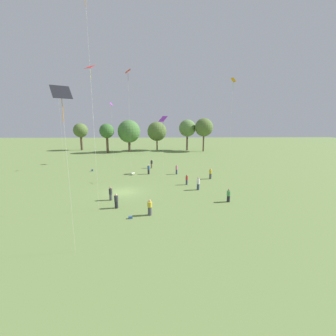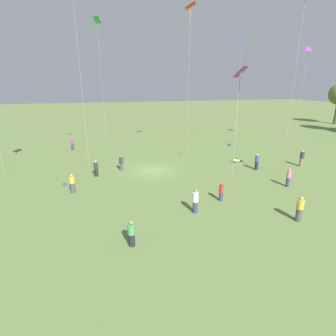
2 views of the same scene
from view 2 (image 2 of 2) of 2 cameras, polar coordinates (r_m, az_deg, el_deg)
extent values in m
plane|color=olive|center=(28.76, -3.36, -0.57)|extent=(240.00, 240.00, 0.00)
cylinder|color=brown|center=(75.09, 32.80, 10.00)|extent=(0.77, 0.77, 5.07)
cylinder|color=#4C4C51|center=(20.35, 26.57, -9.11)|extent=(0.51, 0.51, 0.93)
cylinder|color=gold|center=(20.03, 26.88, -7.06)|extent=(0.60, 0.60, 0.66)
sphere|color=tan|center=(19.86, 27.06, -5.87)|extent=(0.24, 0.24, 0.24)
cylinder|color=#333D5B|center=(26.51, 24.61, -2.83)|extent=(0.45, 0.45, 0.87)
cylinder|color=pink|center=(26.27, 24.82, -1.26)|extent=(0.53, 0.53, 0.66)
sphere|color=tan|center=(26.14, 24.95, -0.32)|extent=(0.24, 0.24, 0.24)
cylinder|color=#4C4C51|center=(29.13, -10.10, 0.22)|extent=(0.49, 0.49, 0.78)
cylinder|color=#333338|center=(28.92, -10.17, 1.59)|extent=(0.58, 0.58, 0.68)
sphere|color=#A87A56|center=(28.80, -10.22, 2.47)|extent=(0.24, 0.24, 0.24)
cylinder|color=#333D5B|center=(40.01, -20.01, 4.31)|extent=(0.35, 0.35, 0.94)
cylinder|color=purple|center=(39.85, -20.13, 5.42)|extent=(0.41, 0.41, 0.64)
sphere|color=tan|center=(39.77, -20.20, 6.03)|extent=(0.24, 0.24, 0.24)
cylinder|color=#847056|center=(33.78, 26.99, 1.11)|extent=(0.50, 0.50, 0.95)
cylinder|color=#333338|center=(33.58, 27.19, 2.45)|extent=(0.59, 0.59, 0.70)
sphere|color=tan|center=(33.48, 27.30, 3.23)|extent=(0.24, 0.24, 0.24)
cylinder|color=#232328|center=(27.84, -15.31, -0.95)|extent=(0.53, 0.53, 0.80)
cylinder|color=#333338|center=(27.63, -15.43, 0.46)|extent=(0.63, 0.63, 0.63)
sphere|color=beige|center=(27.51, -15.51, 1.32)|extent=(0.24, 0.24, 0.24)
cylinder|color=#232328|center=(30.51, 18.69, 0.50)|extent=(0.52, 0.52, 0.93)
cylinder|color=#2D5193|center=(30.30, 18.83, 1.91)|extent=(0.61, 0.61, 0.63)
sphere|color=beige|center=(30.20, 18.91, 2.70)|extent=(0.24, 0.24, 0.24)
cylinder|color=#232328|center=(15.92, -7.89, -15.22)|extent=(0.52, 0.52, 0.77)
cylinder|color=#4C9956|center=(15.56, -8.00, -13.07)|extent=(0.61, 0.61, 0.62)
sphere|color=#A87A56|center=(15.35, -8.06, -11.70)|extent=(0.24, 0.24, 0.24)
cylinder|color=#4C4C51|center=(24.28, -20.02, -4.06)|extent=(0.53, 0.53, 0.89)
cylinder|color=gold|center=(24.03, -20.20, -2.46)|extent=(0.62, 0.62, 0.55)
sphere|color=tan|center=(23.91, -20.30, -1.57)|extent=(0.24, 0.24, 0.24)
cylinder|color=#333D5B|center=(21.70, 11.43, -6.09)|extent=(0.42, 0.42, 0.75)
cylinder|color=#B72D2D|center=(21.44, 11.54, -4.46)|extent=(0.49, 0.49, 0.58)
sphere|color=brown|center=(21.30, 11.60, -3.44)|extent=(0.24, 0.24, 0.24)
cylinder|color=#333D5B|center=(19.50, 5.92, -8.45)|extent=(0.43, 0.43, 0.87)
cylinder|color=white|center=(19.16, 5.99, -6.30)|extent=(0.50, 0.50, 0.72)
sphere|color=#A87A56|center=(18.97, 6.04, -4.97)|extent=(0.24, 0.24, 0.24)
cube|color=purple|center=(44.76, 28.20, 21.85)|extent=(0.73, 0.96, 0.67)
cylinder|color=red|center=(44.69, 28.05, 20.90)|extent=(0.04, 0.04, 0.98)
cylinder|color=silver|center=(44.56, 26.90, 13.12)|extent=(0.01, 0.01, 13.74)
cylinder|color=silver|center=(37.01, 25.84, 17.30)|extent=(0.01, 0.01, 19.64)
cube|color=red|center=(35.14, 4.91, 31.79)|extent=(1.65, 1.60, 0.60)
cylinder|color=yellow|center=(34.87, 4.85, 29.97)|extent=(0.04, 0.04, 1.52)
cylinder|color=silver|center=(34.07, 4.50, 17.30)|extent=(0.01, 0.01, 17.59)
cube|color=green|center=(47.31, -15.18, 28.68)|extent=(1.24, 1.23, 0.90)
cylinder|color=green|center=(47.13, -15.07, 27.56)|extent=(0.04, 0.04, 1.24)
cylinder|color=silver|center=(46.35, -14.23, 17.47)|extent=(0.01, 0.01, 18.46)
cube|color=purple|center=(24.58, 15.51, 19.55)|extent=(1.55, 1.60, 0.90)
cylinder|color=black|center=(24.55, 15.31, 17.19)|extent=(0.04, 0.04, 1.26)
cylinder|color=silver|center=(24.87, 14.56, 7.94)|extent=(0.01, 0.01, 10.05)
cube|color=blue|center=(50.14, 15.79, 24.74)|extent=(0.90, 0.89, 0.41)
cylinder|color=green|center=(50.05, 15.71, 23.94)|extent=(0.04, 0.04, 0.99)
cylinder|color=silver|center=(49.71, 15.01, 15.78)|extent=(0.01, 0.01, 15.67)
cylinder|color=silver|center=(28.31, -18.72, 20.28)|extent=(0.01, 0.01, 21.41)
cylinder|color=silver|center=(32.37, 14.80, 1.59)|extent=(0.59, 0.62, 0.28)
sphere|color=silver|center=(32.41, 14.16, 1.74)|extent=(0.25, 0.25, 0.25)
cylinder|color=silver|center=(32.43, 14.77, 1.18)|extent=(0.12, 0.12, 0.21)
cube|color=#33518C|center=(26.24, -21.50, -3.36)|extent=(0.42, 0.34, 0.25)
cube|color=#33518C|center=(41.49, 13.31, 4.94)|extent=(0.39, 0.37, 0.36)
camera|label=1|loc=(32.19, -65.76, 8.20)|focal=24.00mm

